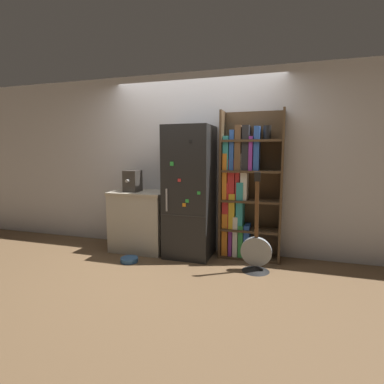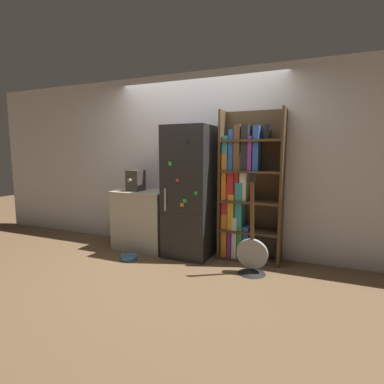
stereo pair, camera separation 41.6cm
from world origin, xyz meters
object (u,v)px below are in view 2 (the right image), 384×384
object	(u,v)px
bookshelf	(243,190)
refrigerator	(190,192)
espresso_machine	(136,180)
guitar	(252,260)
pet_bowl	(129,257)

from	to	relation	value
bookshelf	refrigerator	bearing A→B (deg)	-167.68
espresso_machine	guitar	bearing A→B (deg)	-9.71
refrigerator	guitar	distance (m)	1.25
refrigerator	bookshelf	distance (m)	0.74
guitar	pet_bowl	distance (m)	1.66
refrigerator	espresso_machine	world-z (taller)	refrigerator
guitar	pet_bowl	world-z (taller)	guitar
pet_bowl	guitar	bearing A→B (deg)	5.99
refrigerator	bookshelf	world-z (taller)	bookshelf
refrigerator	guitar	size ratio (longest dim) A/B	1.47
bookshelf	guitar	distance (m)	0.96
guitar	espresso_machine	bearing A→B (deg)	170.29
espresso_machine	guitar	distance (m)	2.05
refrigerator	pet_bowl	size ratio (longest dim) A/B	7.74
pet_bowl	bookshelf	bearing A→B (deg)	25.30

